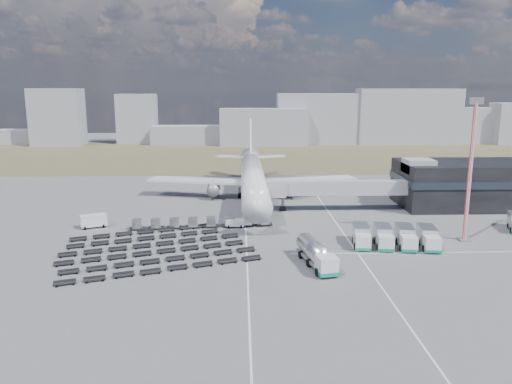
{
  "coord_description": "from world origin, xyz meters",
  "views": [
    {
      "loc": [
        -2.86,
        -84.46,
        26.44
      ],
      "look_at": [
        0.41,
        21.67,
        4.0
      ],
      "focal_mm": 35.0,
      "sensor_mm": 36.0,
      "label": 1
    }
  ],
  "objects": [
    {
      "name": "pushback_tug",
      "position": [
        -4.0,
        8.0,
        0.76
      ],
      "size": [
        3.58,
        2.22,
        1.52
      ],
      "primitive_type": "cube",
      "rotation": [
        0.0,
        0.0,
        -0.09
      ],
      "color": "silver",
      "rests_on": "ground"
    },
    {
      "name": "lane_markings",
      "position": [
        9.77,
        3.0,
        0.01
      ],
      "size": [
        47.12,
        110.0,
        0.01
      ],
      "color": "silver",
      "rests_on": "ground"
    },
    {
      "name": "baggage_dollies",
      "position": [
        -17.49,
        -5.77,
        0.35
      ],
      "size": [
        34.89,
        30.46,
        0.7
      ],
      "rotation": [
        0.0,
        0.0,
        0.34
      ],
      "color": "black",
      "rests_on": "ground"
    },
    {
      "name": "floodlight_mast",
      "position": [
        36.29,
        -1.66,
        12.4
      ],
      "size": [
        2.33,
        1.91,
        24.73
      ],
      "rotation": [
        0.0,
        0.0,
        -0.08
      ],
      "color": "red",
      "rests_on": "ground"
    },
    {
      "name": "skyline",
      "position": [
        12.86,
        149.8,
        10.27
      ],
      "size": [
        300.53,
        24.15,
        25.74
      ],
      "color": "#8F919C",
      "rests_on": "ground"
    },
    {
      "name": "service_trucks_near",
      "position": [
        23.0,
        -4.59,
        1.66
      ],
      "size": [
        14.6,
        9.29,
        3.05
      ],
      "rotation": [
        0.0,
        0.0,
        -0.13
      ],
      "color": "silver",
      "rests_on": "ground"
    },
    {
      "name": "grass_strip",
      "position": [
        0.0,
        110.0,
        0.01
      ],
      "size": [
        420.0,
        90.0,
        0.01
      ],
      "primitive_type": "cube",
      "color": "brown",
      "rests_on": "ground"
    },
    {
      "name": "terminal",
      "position": [
        47.77,
        23.96,
        5.25
      ],
      "size": [
        30.4,
        16.4,
        11.0
      ],
      "color": "black",
      "rests_on": "ground"
    },
    {
      "name": "airliner",
      "position": [
        0.0,
        32.38,
        5.29
      ],
      "size": [
        51.59,
        64.53,
        17.62
      ],
      "color": "silver",
      "rests_on": "ground"
    },
    {
      "name": "catering_truck",
      "position": [
        9.81,
        37.18,
        1.58
      ],
      "size": [
        2.98,
        6.82,
        3.09
      ],
      "rotation": [
        0.0,
        0.0,
        -0.03
      ],
      "color": "silver",
      "rests_on": "ground"
    },
    {
      "name": "ground",
      "position": [
        0.0,
        0.0,
        0.0
      ],
      "size": [
        420.0,
        420.0,
        0.0
      ],
      "primitive_type": "plane",
      "color": "#565659",
      "rests_on": "ground"
    },
    {
      "name": "fuel_tanker",
      "position": [
        8.41,
        -13.51,
        1.82
      ],
      "size": [
        5.04,
        11.62,
        3.65
      ],
      "rotation": [
        0.0,
        0.0,
        0.2
      ],
      "color": "silver",
      "rests_on": "ground"
    },
    {
      "name": "jet_bridge",
      "position": [
        15.9,
        20.42,
        5.05
      ],
      "size": [
        30.3,
        3.8,
        7.05
      ],
      "color": "#939399",
      "rests_on": "ground"
    },
    {
      "name": "uld_row",
      "position": [
        -10.37,
        7.84,
        1.1
      ],
      "size": [
        27.16,
        4.18,
        1.83
      ],
      "rotation": [
        0.0,
        0.0,
        0.09
      ],
      "color": "black",
      "rests_on": "ground"
    },
    {
      "name": "utility_van",
      "position": [
        -31.12,
        8.61,
        1.26
      ],
      "size": [
        5.28,
        3.91,
        2.53
      ],
      "primitive_type": "cube",
      "rotation": [
        0.0,
        0.0,
        0.41
      ],
      "color": "silver",
      "rests_on": "ground"
    }
  ]
}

